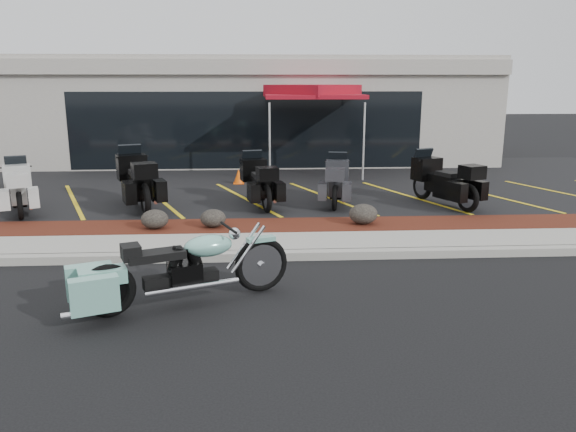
{
  "coord_description": "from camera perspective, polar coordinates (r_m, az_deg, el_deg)",
  "views": [
    {
      "loc": [
        0.31,
        -8.81,
        3.16
      ],
      "look_at": [
        0.87,
        1.2,
        0.73
      ],
      "focal_mm": 35.0,
      "sensor_mm": 36.0,
      "label": 1
    }
  ],
  "objects": [
    {
      "name": "ground",
      "position": [
        9.36,
        -4.96,
        -6.17
      ],
      "size": [
        90.0,
        90.0,
        0.0
      ],
      "primitive_type": "plane",
      "color": "black",
      "rests_on": "ground"
    },
    {
      "name": "touring_black_front",
      "position": [
        14.87,
        -15.64,
        4.26
      ],
      "size": [
        1.79,
        2.67,
        1.45
      ],
      "primitive_type": null,
      "rotation": [
        0.0,
        0.0,
        1.94
      ],
      "color": "black",
      "rests_on": "upper_lot"
    },
    {
      "name": "touring_black_mid",
      "position": [
        14.54,
        -3.64,
        4.21
      ],
      "size": [
        1.29,
        2.34,
        1.28
      ],
      "primitive_type": null,
      "rotation": [
        0.0,
        0.0,
        1.78
      ],
      "color": "black",
      "rests_on": "upper_lot"
    },
    {
      "name": "dealership_building",
      "position": [
        23.31,
        -4.07,
        10.74
      ],
      "size": [
        18.0,
        8.16,
        4.0
      ],
      "color": "gray",
      "rests_on": "ground"
    },
    {
      "name": "touring_black_rear",
      "position": [
        14.9,
        13.54,
        4.17
      ],
      "size": [
        1.68,
        2.44,
        1.33
      ],
      "primitive_type": null,
      "rotation": [
        0.0,
        0.0,
        1.96
      ],
      "color": "black",
      "rests_on": "upper_lot"
    },
    {
      "name": "boulder_left",
      "position": [
        11.95,
        -13.38,
        -0.31
      ],
      "size": [
        0.57,
        0.47,
        0.4
      ],
      "primitive_type": "ellipsoid",
      "color": "black",
      "rests_on": "mulch_bed"
    },
    {
      "name": "popup_canopy",
      "position": [
        18.6,
        2.53,
        12.37
      ],
      "size": [
        3.92,
        3.92,
        2.88
      ],
      "rotation": [
        0.0,
        0.0,
        -0.33
      ],
      "color": "silver",
      "rests_on": "upper_lot"
    },
    {
      "name": "upper_lot",
      "position": [
        17.29,
        -4.22,
        3.29
      ],
      "size": [
        26.0,
        9.6,
        0.15
      ],
      "primitive_type": "cube",
      "color": "black",
      "rests_on": "ground"
    },
    {
      "name": "curb",
      "position": [
        10.19,
        -4.83,
        -4.07
      ],
      "size": [
        24.0,
        0.25,
        0.15
      ],
      "primitive_type": "cube",
      "color": "gray",
      "rests_on": "ground"
    },
    {
      "name": "boulder_right",
      "position": [
        12.11,
        7.66,
        0.2
      ],
      "size": [
        0.61,
        0.51,
        0.43
      ],
      "primitive_type": "ellipsoid",
      "color": "black",
      "rests_on": "mulch_bed"
    },
    {
      "name": "boulder_mid",
      "position": [
        11.85,
        -7.62,
        -0.23
      ],
      "size": [
        0.54,
        0.45,
        0.38
      ],
      "primitive_type": "ellipsoid",
      "color": "black",
      "rests_on": "mulch_bed"
    },
    {
      "name": "sidewalk",
      "position": [
        10.86,
        -4.74,
        -2.95
      ],
      "size": [
        24.0,
        1.2,
        0.15
      ],
      "primitive_type": "cube",
      "color": "gray",
      "rests_on": "ground"
    },
    {
      "name": "mulch_bed",
      "position": [
        12.01,
        -4.6,
        -1.29
      ],
      "size": [
        24.0,
        1.2,
        0.16
      ],
      "primitive_type": "cube",
      "color": "#3C130D",
      "rests_on": "ground"
    },
    {
      "name": "traffic_cone",
      "position": [
        16.89,
        -5.04,
        4.05
      ],
      "size": [
        0.31,
        0.31,
        0.44
      ],
      "primitive_type": "cone",
      "rotation": [
        0.0,
        0.0,
        0.04
      ],
      "color": "#F55708",
      "rests_on": "upper_lot"
    },
    {
      "name": "hero_cruiser",
      "position": [
        8.52,
        -2.75,
        -4.17
      ],
      "size": [
        3.26,
        1.93,
        1.12
      ],
      "primitive_type": null,
      "rotation": [
        0.0,
        0.0,
        0.38
      ],
      "color": "#7CC1B1",
      "rests_on": "ground"
    },
    {
      "name": "touring_white",
      "position": [
        15.19,
        -25.76,
        3.21
      ],
      "size": [
        1.58,
        2.3,
        1.25
      ],
      "primitive_type": null,
      "rotation": [
        0.0,
        0.0,
        1.96
      ],
      "color": "silver",
      "rests_on": "upper_lot"
    },
    {
      "name": "touring_grey",
      "position": [
        14.74,
        5.04,
        4.18
      ],
      "size": [
        1.16,
        2.21,
        1.22
      ],
      "primitive_type": null,
      "rotation": [
        0.0,
        0.0,
        1.39
      ],
      "color": "#303136",
      "rests_on": "upper_lot"
    }
  ]
}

